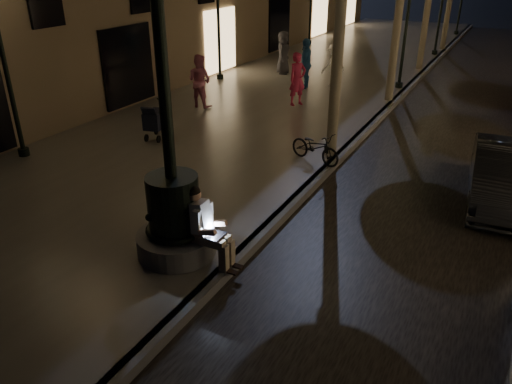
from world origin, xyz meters
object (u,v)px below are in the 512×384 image
Objects in this scene: lamp_left_b at (218,3)px; stroller at (156,120)px; lamp_curb_b at (409,7)px; pedestrian_red at (297,79)px; seated_man_laptop at (204,224)px; pedestrian_pink at (200,81)px; lamp_curb_a at (337,36)px; fountain_lamppost at (173,202)px; bicycle at (315,147)px; car_second at (505,175)px; pedestrian_dark at (283,53)px; pedestrian_blue at (306,64)px; pedestrian_white at (334,65)px.

lamp_left_b reaches higher than stroller.
lamp_curb_b is 2.66× the size of pedestrian_red.
seated_man_laptop is 9.72m from pedestrian_pink.
lamp_curb_b is at bearing 15.73° from lamp_left_b.
lamp_left_b is 2.69× the size of pedestrian_pink.
fountain_lamppost is at bearing -96.65° from lamp_curb_a.
lamp_curb_b is (0.00, 8.00, 0.00)m from lamp_curb_a.
pedestrian_red reaches higher than seated_man_laptop.
lamp_curb_a is 2.76m from bicycle.
pedestrian_red is at bearing 46.44° from bicycle.
car_second is at bearing -30.25° from lamp_left_b.
car_second is 8.26m from pedestrian_red.
fountain_lamppost is at bearing -180.00° from seated_man_laptop.
pedestrian_pink is at bearing 89.78° from stroller.
pedestrian_dark is at bearing 62.53° from pedestrian_red.
lamp_curb_b is at bearing 110.45° from pedestrian_blue.
pedestrian_blue is at bearing -115.88° from pedestrian_pink.
pedestrian_dark is (-5.15, 0.14, -2.13)m from lamp_curb_b.
pedestrian_pink is 0.99× the size of pedestrian_dark.
lamp_curb_b is at bearing 111.53° from car_second.
pedestrian_red is at bearing 54.99° from stroller.
pedestrian_red is 1.00× the size of pedestrian_dark.
bicycle is at bearing -119.51° from pedestrian_red.
pedestrian_blue reaches higher than seated_man_laptop.
pedestrian_red is 1.12× the size of pedestrian_white.
car_second is at bearing -8.57° from lamp_curb_a.
seated_man_laptop is 6.42m from lamp_curb_a.
lamp_curb_a is 6.26m from pedestrian_pink.
pedestrian_blue is 2.70m from pedestrian_dark.
lamp_curb_b is 1.00× the size of lamp_left_b.
seated_man_laptop is at bearing -90.82° from lamp_curb_a.
lamp_curb_a is at bearing -40.20° from lamp_left_b.
pedestrian_pink is at bearing 153.53° from pedestrian_red.
pedestrian_pink is 6.07m from pedestrian_dark.
lamp_left_b reaches higher than bicycle.
pedestrian_pink is at bearing 7.71° from pedestrian_white.
bicycle is (4.68, 0.48, -0.18)m from stroller.
pedestrian_dark reaches higher than pedestrian_pink.
seated_man_laptop is at bearing 6.25° from pedestrian_blue.
pedestrian_pink is (-0.72, 3.38, 0.32)m from stroller.
lamp_curb_b reaches higher than pedestrian_red.
lamp_left_b is 3.19× the size of bicycle.
bicycle is at bearing 177.32° from car_second.
pedestrian_pink is (-9.80, 2.72, 0.45)m from car_second.
pedestrian_pink is at bearing 79.79° from bicycle.
pedestrian_dark reaches higher than car_second.
lamp_left_b is 1.22× the size of car_second.
lamp_left_b is (-7.10, -2.00, 0.00)m from lamp_curb_b.
pedestrian_white reaches higher than seated_man_laptop.
pedestrian_pink reaches higher than bicycle.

